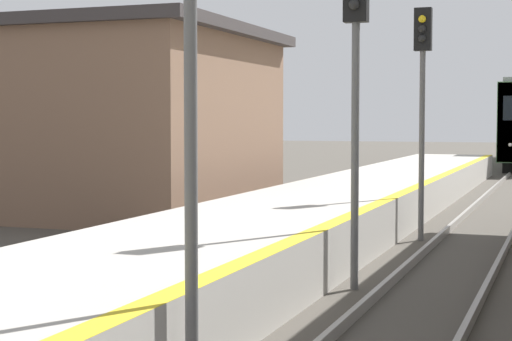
# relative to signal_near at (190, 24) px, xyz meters

# --- Properties ---
(signal_near) EXTENTS (0.36, 0.31, 4.94)m
(signal_near) POSITION_rel_signal_near_xyz_m (0.00, 0.00, 0.00)
(signal_near) COLOR #595959
(signal_near) RESTS_ON ground
(signal_mid) EXTENTS (0.36, 0.31, 4.94)m
(signal_mid) POSITION_rel_signal_near_xyz_m (0.14, 5.65, 0.00)
(signal_mid) COLOR #595959
(signal_mid) RESTS_ON ground
(signal_far) EXTENTS (0.36, 0.31, 4.94)m
(signal_far) POSITION_rel_signal_near_xyz_m (0.23, 11.30, 0.00)
(signal_far) COLOR #595959
(signal_far) RESTS_ON ground
(station_building) EXTENTS (14.04, 8.34, 5.12)m
(station_building) POSITION_rel_signal_near_xyz_m (-11.84, 14.21, -0.85)
(station_building) COLOR brown
(station_building) RESTS_ON ground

